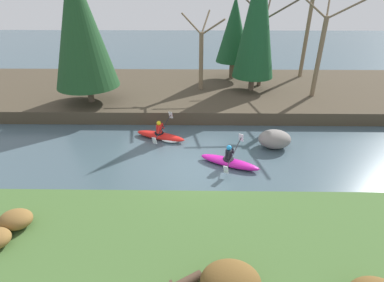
% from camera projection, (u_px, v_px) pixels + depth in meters
% --- Properties ---
extents(ground_plane, '(90.00, 90.00, 0.00)m').
position_uv_depth(ground_plane, '(197.00, 168.00, 13.17)').
color(ground_plane, '#425660').
extents(riverbank_near, '(44.00, 5.86, 0.54)m').
position_uv_depth(riverbank_near, '(197.00, 262.00, 8.34)').
color(riverbank_near, '#476B33').
rests_on(riverbank_near, ground).
extents(riverbank_far, '(44.00, 9.84, 0.75)m').
position_uv_depth(riverbank_far, '(197.00, 92.00, 21.34)').
color(riverbank_far, '#473D2D').
rests_on(riverbank_far, ground).
extents(conifer_tree_far_left, '(3.67, 3.67, 7.80)m').
position_uv_depth(conifer_tree_far_left, '(79.00, 26.00, 16.44)').
color(conifer_tree_far_left, brown).
rests_on(conifer_tree_far_left, riverbank_far).
extents(conifer_tree_left, '(2.48, 2.48, 5.81)m').
position_uv_depth(conifer_tree_left, '(234.00, 30.00, 21.43)').
color(conifer_tree_left, brown).
rests_on(conifer_tree_left, riverbank_far).
extents(conifer_tree_mid_left, '(2.69, 2.69, 8.40)m').
position_uv_depth(conifer_tree_mid_left, '(258.00, 17.00, 18.37)').
color(conifer_tree_mid_left, brown).
rests_on(conifer_tree_mid_left, riverbank_far).
extents(bare_tree_upstream, '(2.77, 2.73, 4.94)m').
position_uv_depth(bare_tree_upstream, '(201.00, 54.00, 19.71)').
color(bare_tree_upstream, '#7A664C').
rests_on(bare_tree_upstream, riverbank_far).
extents(bare_tree_mid_upstream, '(3.38, 3.34, 6.11)m').
position_uv_depth(bare_tree_mid_upstream, '(263.00, 44.00, 20.17)').
color(bare_tree_mid_upstream, brown).
rests_on(bare_tree_mid_upstream, riverbank_far).
extents(bare_tree_mid_downstream, '(3.53, 3.49, 6.40)m').
position_uv_depth(bare_tree_mid_downstream, '(321.00, 48.00, 18.10)').
color(bare_tree_mid_downstream, '#7A664C').
rests_on(bare_tree_mid_downstream, riverbank_far).
extents(bare_tree_downstream, '(4.07, 4.02, 7.43)m').
position_uv_depth(bare_tree_downstream, '(308.00, 29.00, 22.02)').
color(bare_tree_downstream, '#7A664C').
rests_on(bare_tree_downstream, riverbank_far).
extents(shrub_clump_second, '(0.99, 0.82, 0.54)m').
position_uv_depth(shrub_clump_second, '(16.00, 219.00, 9.10)').
color(shrub_clump_second, brown).
rests_on(shrub_clump_second, riverbank_near).
extents(shrub_clump_third, '(1.45, 1.21, 0.78)m').
position_uv_depth(shrub_clump_third, '(231.00, 282.00, 7.03)').
color(shrub_clump_third, brown).
rests_on(shrub_clump_third, riverbank_near).
extents(kayaker_lead, '(2.70, 1.95, 1.20)m').
position_uv_depth(kayaker_lead, '(230.00, 161.00, 13.22)').
color(kayaker_lead, '#C61999').
rests_on(kayaker_lead, ground).
extents(kayaker_middle, '(2.74, 2.00, 1.20)m').
position_uv_depth(kayaker_middle, '(162.00, 136.00, 15.51)').
color(kayaker_middle, red).
rests_on(kayaker_middle, ground).
extents(boulder_midstream, '(1.58, 1.23, 0.89)m').
position_uv_depth(boulder_midstream, '(275.00, 139.00, 14.64)').
color(boulder_midstream, gray).
rests_on(boulder_midstream, ground).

